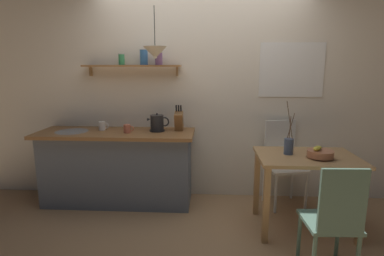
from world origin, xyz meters
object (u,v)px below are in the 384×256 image
(dining_table, at_px, (306,169))
(pendant_lamp, at_px, (155,52))
(twig_vase, at_px, (289,145))
(fruit_bowl, at_px, (320,153))
(coffee_mug_by_sink, at_px, (102,126))
(coffee_mug_spare, at_px, (127,129))
(knife_block, at_px, (179,121))
(electric_kettle, at_px, (157,123))
(dining_chair_near, at_px, (334,218))
(dining_chair_far, at_px, (283,159))

(dining_table, bearing_deg, pendant_lamp, 164.46)
(dining_table, bearing_deg, twig_vase, 166.90)
(twig_vase, xyz_separation_m, pendant_lamp, (-1.39, 0.39, 0.92))
(fruit_bowl, distance_m, coffee_mug_by_sink, 2.42)
(fruit_bowl, relative_size, coffee_mug_by_sink, 2.00)
(fruit_bowl, bearing_deg, coffee_mug_spare, 165.64)
(dining_table, height_order, fruit_bowl, fruit_bowl)
(twig_vase, bearing_deg, coffee_mug_by_sink, 165.84)
(knife_block, bearing_deg, fruit_bowl, -25.07)
(dining_table, bearing_deg, coffee_mug_spare, 167.24)
(electric_kettle, bearing_deg, fruit_bowl, -20.48)
(twig_vase, distance_m, coffee_mug_spare, 1.77)
(dining_chair_near, xyz_separation_m, coffee_mug_by_sink, (-2.23, 1.31, 0.43))
(electric_kettle, distance_m, coffee_mug_spare, 0.35)
(dining_table, xyz_separation_m, electric_kettle, (-1.58, 0.54, 0.34))
(coffee_mug_by_sink, height_order, coffee_mug_spare, coffee_mug_by_sink)
(twig_vase, relative_size, knife_block, 1.72)
(fruit_bowl, distance_m, twig_vase, 0.30)
(dining_chair_far, relative_size, knife_block, 3.25)
(coffee_mug_by_sink, bearing_deg, dining_chair_near, -30.44)
(dining_chair_far, height_order, electric_kettle, electric_kettle)
(fruit_bowl, xyz_separation_m, knife_block, (-1.42, 0.66, 0.19))
(dining_table, bearing_deg, dining_chair_near, -90.77)
(dining_chair_near, distance_m, twig_vase, 0.88)
(fruit_bowl, bearing_deg, dining_chair_near, -98.68)
(coffee_mug_spare, bearing_deg, knife_block, 14.69)
(dining_table, height_order, coffee_mug_by_sink, coffee_mug_by_sink)
(dining_table, xyz_separation_m, dining_chair_near, (-0.01, -0.75, -0.13))
(dining_chair_near, distance_m, coffee_mug_spare, 2.27)
(coffee_mug_by_sink, height_order, pendant_lamp, pendant_lamp)
(twig_vase, relative_size, coffee_mug_spare, 4.43)
(dining_chair_far, bearing_deg, knife_block, -178.87)
(twig_vase, height_order, coffee_mug_by_sink, twig_vase)
(dining_chair_near, xyz_separation_m, pendant_lamp, (-1.55, 1.18, 1.28))
(dining_chair_near, xyz_separation_m, dining_chair_far, (-0.07, 1.36, 0.05))
(pendant_lamp, bearing_deg, twig_vase, -15.84)
(dining_table, height_order, pendant_lamp, pendant_lamp)
(pendant_lamp, bearing_deg, coffee_mug_spare, -179.41)
(dining_chair_far, height_order, pendant_lamp, pendant_lamp)
(knife_block, height_order, coffee_mug_by_sink, knife_block)
(twig_vase, distance_m, pendant_lamp, 1.71)
(electric_kettle, relative_size, pendant_lamp, 0.47)
(knife_block, height_order, coffee_mug_spare, knife_block)
(dining_chair_near, bearing_deg, fruit_bowl, 81.32)
(fruit_bowl, height_order, coffee_mug_spare, coffee_mug_spare)
(electric_kettle, bearing_deg, dining_table, -19.02)
(knife_block, relative_size, pendant_lamp, 0.56)
(dining_chair_near, height_order, knife_block, knife_block)
(dining_table, relative_size, dining_chair_far, 0.96)
(dining_chair_far, height_order, knife_block, knife_block)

